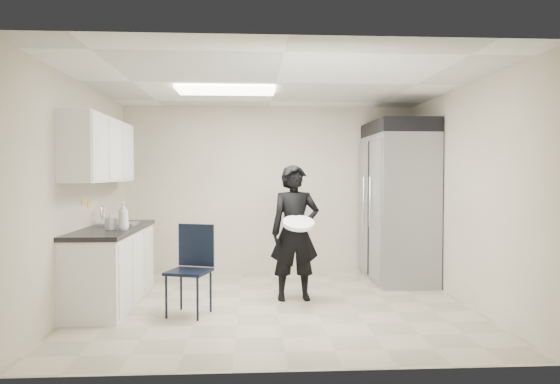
{
  "coord_description": "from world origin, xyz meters",
  "views": [
    {
      "loc": [
        -0.29,
        -5.82,
        1.54
      ],
      "look_at": [
        0.06,
        0.2,
        1.33
      ],
      "focal_mm": 32.0,
      "sensor_mm": 36.0,
      "label": 1
    }
  ],
  "objects": [
    {
      "name": "ceiling_panel",
      "position": [
        -0.6,
        0.4,
        2.57
      ],
      "size": [
        1.2,
        0.6,
        0.02
      ],
      "primitive_type": "cube",
      "color": "white",
      "rests_on": "ceiling"
    },
    {
      "name": "soap_bottle_a",
      "position": [
        -1.73,
        -0.11,
        1.07
      ],
      "size": [
        0.13,
        0.13,
        0.32
      ],
      "primitive_type": "imported",
      "rotation": [
        0.0,
        0.0,
        0.08
      ],
      "color": "silver",
      "rests_on": "countertop"
    },
    {
      "name": "right_wall",
      "position": [
        2.25,
        0.0,
        1.3
      ],
      "size": [
        0.0,
        4.0,
        4.0
      ],
      "primitive_type": "plane",
      "rotation": [
        1.57,
        0.0,
        -1.57
      ],
      "color": "beige",
      "rests_on": "floor"
    },
    {
      "name": "floor",
      "position": [
        0.0,
        0.0,
        0.0
      ],
      "size": [
        4.5,
        4.5,
        0.0
      ],
      "primitive_type": "plane",
      "color": "#BBAE93",
      "rests_on": "ground"
    },
    {
      "name": "notice_sticker_right",
      "position": [
        -2.24,
        0.3,
        1.18
      ],
      "size": [
        0.0,
        0.12,
        0.07
      ],
      "primitive_type": "cube",
      "color": "yellow",
      "rests_on": "left_wall"
    },
    {
      "name": "countertop",
      "position": [
        -1.95,
        0.2,
        0.89
      ],
      "size": [
        0.64,
        1.95,
        0.05
      ],
      "primitive_type": "cube",
      "color": "black",
      "rests_on": "lower_counter"
    },
    {
      "name": "soap_bottle_b",
      "position": [
        -1.88,
        -0.08,
        1.02
      ],
      "size": [
        0.13,
        0.13,
        0.21
      ],
      "primitive_type": "imported",
      "rotation": [
        0.0,
        0.0,
        -0.7
      ],
      "color": "silver",
      "rests_on": "countertop"
    },
    {
      "name": "man_tuxedo",
      "position": [
        0.24,
        0.24,
        0.83
      ],
      "size": [
        0.64,
        0.45,
        1.65
      ],
      "primitive_type": "imported",
      "rotation": [
        0.0,
        0.0,
        0.08
      ],
      "color": "black",
      "rests_on": "floor"
    },
    {
      "name": "commercial_fridge",
      "position": [
        1.83,
        1.27,
        1.05
      ],
      "size": [
        0.8,
        1.35,
        2.1
      ],
      "primitive_type": "cube",
      "color": "gray",
      "rests_on": "floor"
    },
    {
      "name": "folding_chair",
      "position": [
        -0.97,
        -0.37,
        0.48
      ],
      "size": [
        0.53,
        0.53,
        0.95
      ],
      "primitive_type": "cube",
      "rotation": [
        0.0,
        0.0,
        -0.31
      ],
      "color": "black",
      "rests_on": "floor"
    },
    {
      "name": "sink",
      "position": [
        -1.93,
        0.45,
        0.87
      ],
      "size": [
        0.42,
        0.4,
        0.14
      ],
      "primitive_type": "cube",
      "color": "gray",
      "rests_on": "countertop"
    },
    {
      "name": "fridge_compressor",
      "position": [
        1.83,
        1.27,
        2.2
      ],
      "size": [
        0.8,
        1.35,
        0.2
      ],
      "primitive_type": "cube",
      "color": "black",
      "rests_on": "commercial_fridge"
    },
    {
      "name": "lower_counter",
      "position": [
        -1.95,
        0.2,
        0.43
      ],
      "size": [
        0.6,
        1.9,
        0.86
      ],
      "primitive_type": "cube",
      "color": "silver",
      "rests_on": "floor"
    },
    {
      "name": "left_wall",
      "position": [
        -2.25,
        0.0,
        1.3
      ],
      "size": [
        0.0,
        4.0,
        4.0
      ],
      "primitive_type": "plane",
      "rotation": [
        1.57,
        0.0,
        1.57
      ],
      "color": "beige",
      "rests_on": "floor"
    },
    {
      "name": "notice_sticker_left",
      "position": [
        -2.24,
        0.1,
        1.22
      ],
      "size": [
        0.0,
        0.12,
        0.07
      ],
      "primitive_type": "cube",
      "color": "yellow",
      "rests_on": "left_wall"
    },
    {
      "name": "faucet",
      "position": [
        -2.13,
        0.45,
        1.02
      ],
      "size": [
        0.02,
        0.02,
        0.24
      ],
      "primitive_type": "cylinder",
      "color": "silver",
      "rests_on": "countertop"
    },
    {
      "name": "ceiling",
      "position": [
        0.0,
        0.0,
        2.6
      ],
      "size": [
        4.5,
        4.5,
        0.0
      ],
      "primitive_type": "plane",
      "rotation": [
        3.14,
        0.0,
        0.0
      ],
      "color": "white",
      "rests_on": "back_wall"
    },
    {
      "name": "back_wall",
      "position": [
        0.0,
        2.0,
        1.3
      ],
      "size": [
        4.5,
        0.0,
        4.5
      ],
      "primitive_type": "plane",
      "rotation": [
        1.57,
        0.0,
        0.0
      ],
      "color": "beige",
      "rests_on": "floor"
    },
    {
      "name": "bucket_lid",
      "position": [
        0.26,
        -0.01,
        0.96
      ],
      "size": [
        0.4,
        0.4,
        0.05
      ],
      "primitive_type": "cylinder",
      "rotation": [
        0.0,
        0.0,
        0.08
      ],
      "color": "silver",
      "rests_on": "man_tuxedo"
    },
    {
      "name": "towel_dispenser",
      "position": [
        -2.14,
        1.35,
        1.62
      ],
      "size": [
        0.22,
        0.3,
        0.35
      ],
      "primitive_type": "cube",
      "color": "black",
      "rests_on": "left_wall"
    },
    {
      "name": "upper_cabinets",
      "position": [
        -2.08,
        0.2,
        1.83
      ],
      "size": [
        0.35,
        1.8,
        0.75
      ],
      "primitive_type": "cube",
      "color": "silver",
      "rests_on": "left_wall"
    }
  ]
}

